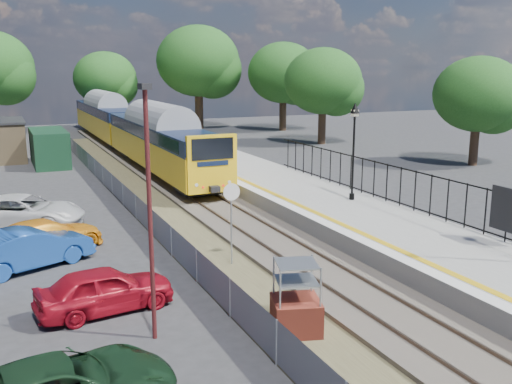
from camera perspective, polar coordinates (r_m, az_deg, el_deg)
ground at (r=20.33m, az=6.41°, el=-8.13°), size 120.00×120.00×0.00m
track_bed at (r=28.49m, az=-4.41°, el=-1.89°), size 5.90×80.00×0.29m
platform at (r=28.85m, az=5.49°, el=-1.00°), size 5.00×70.00×0.90m
platform_edge at (r=27.80m, az=1.82°, el=-0.50°), size 0.90×70.00×0.01m
victorian_lamp_north at (r=27.11m, az=9.80°, el=6.27°), size 0.44×0.44×4.60m
palisade_fence at (r=25.31m, az=16.72°, el=-0.15°), size 0.12×26.00×2.00m
wire_fence at (r=29.58m, az=-12.78°, el=-0.62°), size 0.06×52.00×1.20m
tree_line at (r=59.37m, az=-13.79°, el=11.55°), size 56.80×43.80×11.88m
train at (r=48.80m, az=-12.74°, el=6.48°), size 2.82×40.83×3.51m
brick_plinth at (r=15.66m, az=4.05°, el=-10.64°), size 1.58×1.58×2.04m
speed_sign at (r=20.39m, az=-2.47°, el=-1.74°), size 0.62×0.11×3.08m
carpark_lamp at (r=14.69m, az=-10.63°, el=-0.61°), size 0.25×0.50×6.71m
car_red at (r=17.63m, az=-14.87°, el=-9.38°), size 4.19×2.13×1.37m
car_blue at (r=22.11m, az=-21.73°, el=-5.25°), size 4.73×3.16×1.47m
car_yellow at (r=23.71m, az=-20.35°, el=-4.16°), size 4.93×3.47×1.32m
car_white at (r=27.65m, az=-22.26°, el=-1.84°), size 5.90×4.52×1.49m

